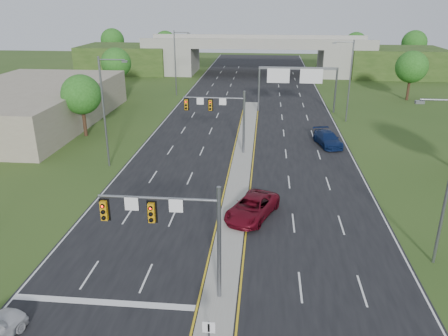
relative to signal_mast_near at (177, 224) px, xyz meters
name	(u,v)px	position (x,y,z in m)	size (l,w,h in m)	color
ground	(219,298)	(2.26, 0.07, -4.73)	(240.00, 240.00, 0.00)	#294418
road	(247,129)	(2.26, 35.07, -4.72)	(24.00, 160.00, 0.02)	black
median	(242,159)	(2.26, 23.07, -4.63)	(2.00, 54.00, 0.16)	gray
lane_markings	(240,143)	(1.66, 28.99, -4.70)	(23.72, 160.00, 0.01)	gold
signal_mast_near	(177,224)	(0.00, 0.00, 0.00)	(6.62, 0.60, 7.00)	slate
signal_mast_far	(223,112)	(0.00, 25.00, 0.00)	(6.62, 0.60, 7.00)	slate
keep_right_sign	(209,334)	(2.26, -4.45, -3.21)	(0.60, 0.13, 2.20)	slate
sign_gantry	(297,77)	(8.95, 44.99, 0.51)	(11.58, 0.44, 6.67)	slate
overpass	(257,58)	(2.26, 80.07, -1.17)	(80.00, 14.00, 8.10)	gray
lightpole_l_mid	(105,108)	(-11.03, 20.07, 1.38)	(2.85, 0.25, 11.00)	slate
lightpole_l_far	(176,60)	(-11.03, 55.07, 1.38)	(2.85, 0.25, 11.00)	slate
lightpole_r_near	(447,176)	(15.56, 5.07, 1.38)	(2.85, 0.25, 11.00)	slate
lightpole_r_far	(349,77)	(15.56, 40.07, 1.38)	(2.85, 0.25, 11.00)	slate
tree_l_near	(81,95)	(-17.74, 30.07, 0.45)	(4.80, 4.80, 7.60)	#382316
tree_l_mid	(116,63)	(-21.74, 55.07, 0.78)	(5.20, 5.20, 8.12)	#382316
tree_r_mid	(412,67)	(28.26, 55.07, 0.78)	(5.20, 5.20, 8.12)	#382316
tree_back_a	(112,40)	(-35.74, 94.07, 1.11)	(6.00, 6.00, 8.85)	#382316
tree_back_b	(165,42)	(-21.74, 94.07, 0.78)	(5.60, 5.60, 8.32)	#382316
tree_back_c	(356,44)	(26.26, 94.07, 0.78)	(5.60, 5.60, 8.32)	#382316
tree_back_d	(414,43)	(40.26, 94.07, 1.11)	(6.00, 6.00, 8.85)	#382316
commercial_building	(27,105)	(-27.74, 35.07, -2.23)	(18.00, 30.00, 5.00)	gray
car_far_a	(252,207)	(3.76, 10.27, -3.89)	(2.72, 5.89, 1.64)	#5B0916
car_far_b	(328,139)	(11.87, 29.00, -3.92)	(2.21, 5.45, 1.58)	#0C1D4A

